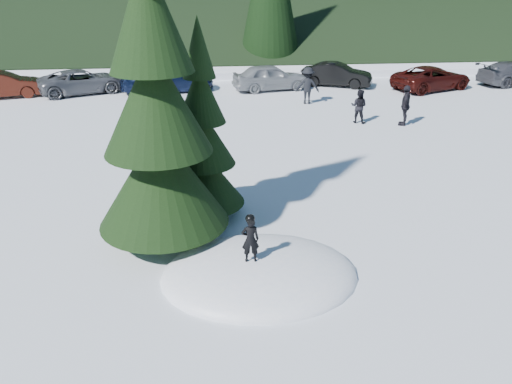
{
  "coord_description": "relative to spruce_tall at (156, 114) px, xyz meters",
  "views": [
    {
      "loc": [
        -1.02,
        -9.5,
        6.33
      ],
      "look_at": [
        0.13,
        2.18,
        1.1
      ],
      "focal_mm": 35.0,
      "sensor_mm": 36.0,
      "label": 1
    }
  ],
  "objects": [
    {
      "name": "car_5",
      "position": [
        8.85,
        17.89,
        -2.64
      ],
      "size": [
        4.35,
        2.92,
        1.36
      ],
      "primitive_type": "imported",
      "rotation": [
        0.0,
        0.0,
        1.17
      ],
      "color": "black",
      "rests_on": "ground"
    },
    {
      "name": "spruce_tall",
      "position": [
        0.0,
        0.0,
        0.0
      ],
      "size": [
        3.2,
        3.2,
        8.6
      ],
      "color": "black",
      "rests_on": "ground"
    },
    {
      "name": "car_3",
      "position": [
        -1.06,
        17.36,
        -2.56
      ],
      "size": [
        5.58,
        3.31,
        1.52
      ],
      "primitive_type": "imported",
      "rotation": [
        0.0,
        0.0,
        1.81
      ],
      "color": "#0E1734",
      "rests_on": "ground"
    },
    {
      "name": "car_2",
      "position": [
        -5.74,
        17.4,
        -2.66
      ],
      "size": [
        5.21,
        3.87,
        1.31
      ],
      "primitive_type": "imported",
      "rotation": [
        0.0,
        0.0,
        1.98
      ],
      "color": "#515359",
      "rests_on": "ground"
    },
    {
      "name": "ground",
      "position": [
        2.2,
        -1.8,
        -3.32
      ],
      "size": [
        200.0,
        200.0,
        0.0
      ],
      "primitive_type": "plane",
      "color": "white",
      "rests_on": "ground"
    },
    {
      "name": "spruce_short",
      "position": [
        1.0,
        1.4,
        -1.22
      ],
      "size": [
        2.2,
        2.2,
        5.37
      ],
      "color": "black",
      "rests_on": "ground"
    },
    {
      "name": "car_4",
      "position": [
        4.81,
        17.2,
        -2.58
      ],
      "size": [
        4.57,
        2.55,
        1.47
      ],
      "primitive_type": "imported",
      "rotation": [
        0.0,
        0.0,
        1.77
      ],
      "color": "gray",
      "rests_on": "ground"
    },
    {
      "name": "adult_2",
      "position": [
        6.3,
        13.82,
        -2.39
      ],
      "size": [
        1.29,
        0.87,
        1.85
      ],
      "primitive_type": "imported",
      "rotation": [
        0.0,
        0.0,
        2.98
      ],
      "color": "black",
      "rests_on": "ground"
    },
    {
      "name": "child_skier",
      "position": [
        1.98,
        -1.92,
        -2.31
      ],
      "size": [
        0.39,
        0.26,
        1.06
      ],
      "primitive_type": "imported",
      "rotation": [
        0.0,
        0.0,
        3.15
      ],
      "color": "black",
      "rests_on": "snow_mound"
    },
    {
      "name": "car_6",
      "position": [
        14.07,
        16.43,
        -2.65
      ],
      "size": [
        5.28,
        3.84,
        1.33
      ],
      "primitive_type": "imported",
      "rotation": [
        0.0,
        0.0,
        1.95
      ],
      "color": "black",
      "rests_on": "ground"
    },
    {
      "name": "adult_0",
      "position": [
        7.92,
        10.1,
        -2.56
      ],
      "size": [
        0.92,
        0.86,
        1.51
      ],
      "primitive_type": "imported",
      "rotation": [
        0.0,
        0.0,
        2.63
      ],
      "color": "black",
      "rests_on": "ground"
    },
    {
      "name": "snow_mound",
      "position": [
        2.2,
        -1.8,
        -3.32
      ],
      "size": [
        4.48,
        3.52,
        0.96
      ],
      "primitive_type": "ellipsoid",
      "color": "white",
      "rests_on": "ground"
    },
    {
      "name": "adult_1",
      "position": [
        9.84,
        9.54,
        -2.43
      ],
      "size": [
        0.85,
        1.12,
        1.77
      ],
      "primitive_type": "imported",
      "rotation": [
        0.0,
        0.0,
        4.25
      ],
      "color": "black",
      "rests_on": "ground"
    },
    {
      "name": "car_1",
      "position": [
        -9.78,
        16.76,
        -2.63
      ],
      "size": [
        4.45,
        2.52,
        1.39
      ],
      "primitive_type": "imported",
      "rotation": [
        0.0,
        0.0,
        1.84
      ],
      "color": "#3B130A",
      "rests_on": "ground"
    }
  ]
}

